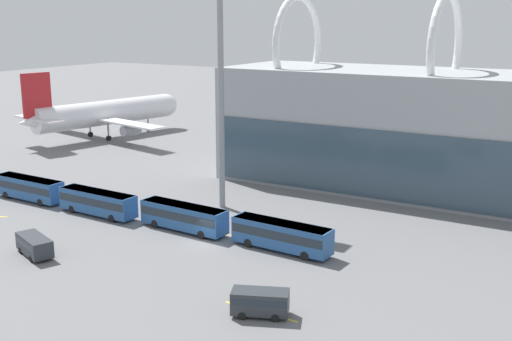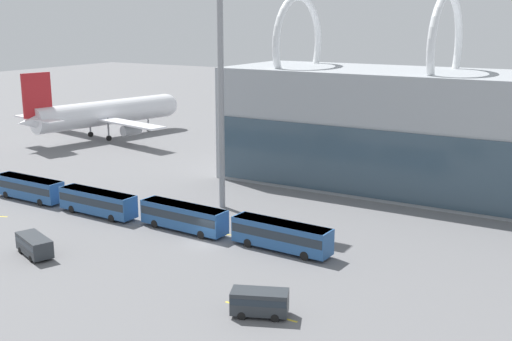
# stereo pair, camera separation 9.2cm
# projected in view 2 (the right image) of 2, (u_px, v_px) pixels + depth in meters

# --- Properties ---
(ground_plane) EXTENTS (440.00, 440.00, 0.00)m
(ground_plane) POSITION_uv_depth(u_px,v_px,m) (204.00, 243.00, 73.36)
(ground_plane) COLOR slate
(airliner_at_gate_near) EXTENTS (39.77, 38.66, 14.75)m
(airliner_at_gate_near) POSITION_uv_depth(u_px,v_px,m) (102.00, 113.00, 135.43)
(airliner_at_gate_near) COLOR white
(airliner_at_gate_near) RESTS_ON ground_plane
(airliner_at_gate_far) EXTENTS (41.44, 38.58, 13.74)m
(airliner_at_gate_far) POSITION_uv_depth(u_px,v_px,m) (377.00, 134.00, 111.58)
(airliner_at_gate_far) COLOR silver
(airliner_at_gate_far) RESTS_ON ground_plane
(shuttle_bus_0) EXTENTS (11.77, 2.89, 3.22)m
(shuttle_bus_0) POSITION_uv_depth(u_px,v_px,m) (29.00, 187.00, 90.06)
(shuttle_bus_0) COLOR #285693
(shuttle_bus_0) RESTS_ON ground_plane
(shuttle_bus_1) EXTENTS (11.79, 3.00, 3.22)m
(shuttle_bus_1) POSITION_uv_depth(u_px,v_px,m) (98.00, 201.00, 83.17)
(shuttle_bus_1) COLOR #285693
(shuttle_bus_1) RESTS_ON ground_plane
(shuttle_bus_2) EXTENTS (11.84, 3.25, 3.22)m
(shuttle_bus_2) POSITION_uv_depth(u_px,v_px,m) (184.00, 216.00, 77.13)
(shuttle_bus_2) COLOR #285693
(shuttle_bus_2) RESTS_ON ground_plane
(shuttle_bus_3) EXTENTS (11.82, 3.16, 3.22)m
(shuttle_bus_3) POSITION_uv_depth(u_px,v_px,m) (281.00, 234.00, 70.52)
(shuttle_bus_3) COLOR #285693
(shuttle_bus_3) RESTS_ON ground_plane
(service_van_foreground) EXTENTS (5.38, 3.90, 2.29)m
(service_van_foreground) POSITION_uv_depth(u_px,v_px,m) (260.00, 301.00, 55.18)
(service_van_foreground) COLOR #2D3338
(service_van_foreground) RESTS_ON ground_plane
(service_van_crossing) EXTENTS (6.01, 4.00, 2.15)m
(service_van_crossing) POSITION_uv_depth(u_px,v_px,m) (34.00, 244.00, 69.17)
(service_van_crossing) COLOR #2D3338
(service_van_crossing) RESTS_ON ground_plane
(floodlight_mast) EXTENTS (2.65, 2.65, 29.62)m
(floodlight_mast) POSITION_uv_depth(u_px,v_px,m) (221.00, 78.00, 83.12)
(floodlight_mast) COLOR gray
(floodlight_mast) RESTS_ON ground_plane
(lane_stripe_0) EXTENTS (9.19, 2.30, 0.01)m
(lane_stripe_0) POSITION_uv_depth(u_px,v_px,m) (224.00, 234.00, 76.23)
(lane_stripe_0) COLOR yellow
(lane_stripe_0) RESTS_ON ground_plane
(lane_stripe_3) EXTENTS (7.45, 0.51, 0.01)m
(lane_stripe_3) POSITION_uv_depth(u_px,v_px,m) (260.00, 312.00, 56.22)
(lane_stripe_3) COLOR yellow
(lane_stripe_3) RESTS_ON ground_plane
(lane_stripe_4) EXTENTS (5.94, 2.48, 0.01)m
(lane_stripe_4) POSITION_uv_depth(u_px,v_px,m) (189.00, 217.00, 82.71)
(lane_stripe_4) COLOR yellow
(lane_stripe_4) RESTS_ON ground_plane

